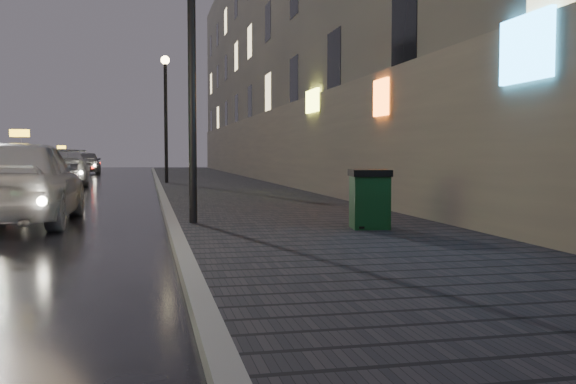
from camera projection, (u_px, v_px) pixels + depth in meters
name	position (u px, v px, depth m)	size (l,w,h in m)	color
ground	(12.00, 326.00, 5.10)	(120.00, 120.00, 0.00)	black
sidewalk	(218.00, 185.00, 26.40)	(4.60, 58.00, 0.15)	black
curb	(159.00, 186.00, 25.89)	(0.20, 58.00, 0.15)	slate
building_near	(275.00, 46.00, 30.60)	(1.80, 50.00, 13.00)	#605B54
lamp_near	(192.00, 32.00, 11.13)	(0.36, 0.36, 5.28)	black
lamp_far	(166.00, 103.00, 26.73)	(0.36, 0.36, 5.28)	black
trash_bin	(370.00, 199.00, 10.48)	(0.72, 0.72, 0.96)	black
taxi_near	(21.00, 181.00, 12.41)	(2.00, 4.98, 1.70)	silver
taxi_mid	(62.00, 167.00, 27.59)	(2.20, 5.42, 1.57)	white
taxi_far	(0.00, 167.00, 32.65)	(2.24, 4.86, 1.35)	silver
car_far	(86.00, 163.00, 42.48)	(1.81, 4.50, 1.53)	#95969C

